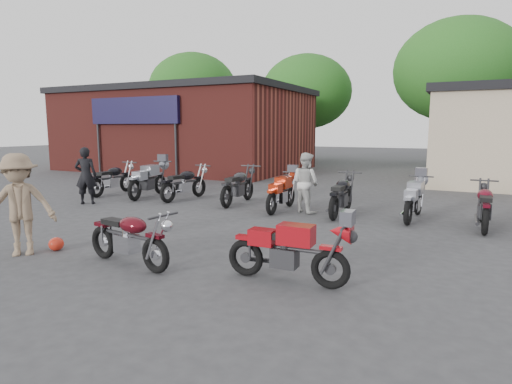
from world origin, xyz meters
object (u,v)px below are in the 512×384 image
at_px(row_bike_0, 113,177).
at_px(row_bike_7, 485,204).
at_px(helmet, 56,244).
at_px(row_bike_4, 282,191).
at_px(row_bike_2, 185,182).
at_px(person_light, 306,183).
at_px(row_bike_6, 414,197).
at_px(sportbike, 289,248).
at_px(person_tan, 20,205).
at_px(row_bike_1, 148,178).
at_px(row_bike_3, 238,184).
at_px(person_dark, 86,176).
at_px(vintage_motorcycle, 129,234).
at_px(row_bike_5, 342,193).

xyz_separation_m(row_bike_0, row_bike_7, (11.01, -0.08, -0.02)).
xyz_separation_m(helmet, row_bike_4, (2.19, 5.34, 0.42)).
bearing_deg(helmet, row_bike_2, 101.93).
relative_size(person_light, row_bike_6, 0.83).
relative_size(person_light, row_bike_0, 0.80).
distance_m(row_bike_2, row_bike_6, 6.71).
height_order(helmet, row_bike_6, row_bike_6).
height_order(sportbike, helmet, sportbike).
bearing_deg(row_bike_0, person_tan, -151.21).
height_order(row_bike_1, row_bike_3, row_bike_1).
xyz_separation_m(helmet, person_dark, (-3.32, 3.76, 0.71)).
relative_size(vintage_motorcycle, row_bike_5, 0.91).
bearing_deg(row_bike_5, sportbike, -174.59).
bearing_deg(helmet, person_dark, 131.50).
relative_size(sportbike, helmet, 6.71).
height_order(row_bike_3, row_bike_5, row_bike_3).
distance_m(row_bike_4, row_bike_7, 4.82).
xyz_separation_m(person_light, row_bike_3, (-2.20, 0.36, -0.20)).
bearing_deg(row_bike_2, sportbike, -126.88).
bearing_deg(row_bike_3, helmet, 170.29).
bearing_deg(sportbike, person_tan, -172.20).
xyz_separation_m(row_bike_5, row_bike_6, (1.72, 0.24, -0.02)).
bearing_deg(person_light, row_bike_2, 22.40).
height_order(helmet, row_bike_2, row_bike_2).
distance_m(row_bike_0, row_bike_3, 4.65).
distance_m(row_bike_5, row_bike_7, 3.21).
distance_m(vintage_motorcycle, person_dark, 6.42).
height_order(person_light, person_tan, person_tan).
relative_size(helmet, row_bike_4, 0.14).
bearing_deg(person_dark, row_bike_5, 160.80).
relative_size(vintage_motorcycle, row_bike_2, 0.92).
bearing_deg(row_bike_6, row_bike_1, 94.37).
distance_m(row_bike_0, row_bike_6, 9.52).
distance_m(row_bike_4, row_bike_5, 1.61).
bearing_deg(row_bike_5, row_bike_6, -83.40).
xyz_separation_m(person_dark, row_bike_5, (7.12, 1.67, -0.26)).
height_order(person_tan, row_bike_6, person_tan).
height_order(helmet, row_bike_3, row_bike_3).
height_order(helmet, row_bike_7, row_bike_7).
bearing_deg(row_bike_4, person_light, -87.18).
xyz_separation_m(row_bike_1, row_bike_3, (3.18, 0.20, -0.02)).
height_order(row_bike_0, row_bike_2, row_bike_0).
bearing_deg(row_bike_5, row_bike_7, -91.58).
height_order(person_tan, row_bike_0, person_tan).
distance_m(row_bike_0, row_bike_1, 1.47).
bearing_deg(row_bike_4, person_dark, 104.56).
bearing_deg(person_tan, helmet, 10.68).
distance_m(vintage_motorcycle, row_bike_2, 6.48).
bearing_deg(row_bike_3, row_bike_6, -94.35).
xyz_separation_m(person_tan, row_bike_5, (4.10, 5.86, -0.32)).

